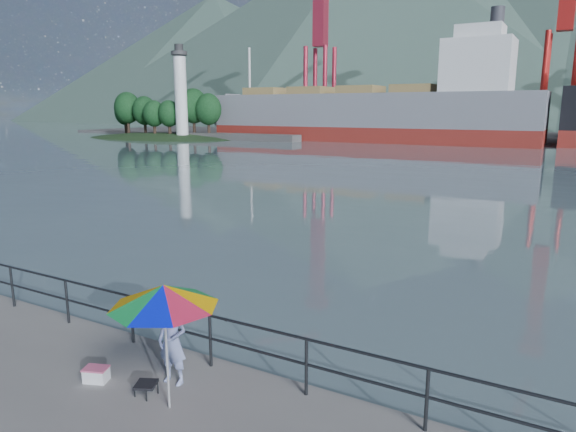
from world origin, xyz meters
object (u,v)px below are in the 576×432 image
object	(u,v)px
cooler_bag	(96,375)
beach_umbrella	(164,296)
fisherman	(172,341)
bulk_carrier	(377,113)

from	to	relation	value
cooler_bag	beach_umbrella	bearing A→B (deg)	-20.80
fisherman	beach_umbrella	xyz separation A→B (m)	(0.47, -0.64, 1.13)
cooler_bag	bulk_carrier	bearing A→B (deg)	85.02
bulk_carrier	cooler_bag	bearing A→B (deg)	-73.88
cooler_bag	bulk_carrier	world-z (taller)	bulk_carrier
fisherman	bulk_carrier	world-z (taller)	bulk_carrier
beach_umbrella	bulk_carrier	size ratio (longest dim) A/B	0.04
cooler_bag	fisherman	bearing A→B (deg)	7.21
beach_umbrella	bulk_carrier	xyz separation A→B (m)	(-22.21, 71.01, 2.23)
beach_umbrella	bulk_carrier	world-z (taller)	bulk_carrier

